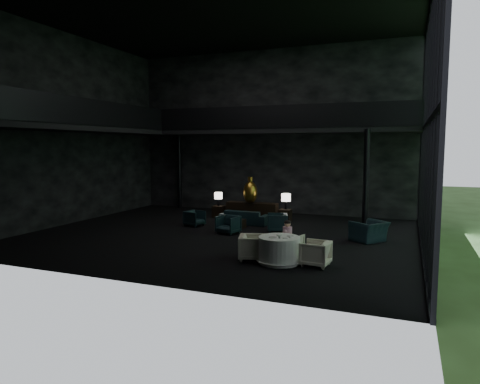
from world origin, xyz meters
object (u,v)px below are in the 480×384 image
(side_table_left, at_px, (219,211))
(dining_chair_east, at_px, (315,252))
(dining_chair_west, at_px, (253,246))
(child, at_px, (287,230))
(dining_chair_north, at_px, (290,244))
(lounge_armchair_west, at_px, (195,218))
(table_lamp_left, at_px, (218,196))
(side_table_right, at_px, (285,216))
(lounge_armchair_south, at_px, (228,224))
(sofa, at_px, (245,215))
(coffee_table, at_px, (233,224))
(console, at_px, (252,211))
(table_lamp_right, at_px, (286,198))
(window_armchair, at_px, (369,228))
(bronze_urn, at_px, (250,192))
(lounge_armchair_east, at_px, (277,222))
(dining_table, at_px, (279,252))

(side_table_left, height_order, dining_chair_east, dining_chair_east)
(dining_chair_west, xyz_separation_m, child, (0.76, 0.97, 0.34))
(side_table_left, bearing_deg, dining_chair_north, -48.63)
(lounge_armchair_west, bearing_deg, table_lamp_left, 11.52)
(side_table_right, bearing_deg, table_lamp_left, -179.65)
(dining_chair_east, bearing_deg, lounge_armchair_south, -122.98)
(sofa, distance_m, dining_chair_west, 5.78)
(side_table_right, distance_m, coffee_table, 2.76)
(coffee_table, bearing_deg, side_table_left, 125.72)
(console, height_order, sofa, sofa)
(table_lamp_right, distance_m, window_armchair, 4.74)
(side_table_left, bearing_deg, dining_chair_west, -58.15)
(sofa, distance_m, dining_chair_north, 5.36)
(bronze_urn, height_order, table_lamp_left, bronze_urn)
(side_table_right, height_order, child, child)
(table_lamp_right, distance_m, dining_chair_west, 6.65)
(sofa, height_order, coffee_table, sofa)
(sofa, distance_m, lounge_armchair_south, 2.12)
(console, xyz_separation_m, dining_chair_north, (3.27, -5.68, -0.05))
(lounge_armchair_east, bearing_deg, dining_table, -0.80)
(table_lamp_right, bearing_deg, dining_table, -76.13)
(console, xyz_separation_m, sofa, (0.14, -1.33, 0.02))
(child, bearing_deg, console, -60.63)
(table_lamp_left, distance_m, table_lamp_right, 3.20)
(coffee_table, bearing_deg, lounge_armchair_west, -177.35)
(table_lamp_right, bearing_deg, coffee_table, -123.19)
(child, bearing_deg, side_table_right, -73.89)
(table_lamp_left, bearing_deg, side_table_right, 0.35)
(bronze_urn, xyz_separation_m, dining_chair_west, (2.43, -6.39, -0.84))
(side_table_left, distance_m, lounge_armchair_east, 4.17)
(lounge_armchair_east, bearing_deg, lounge_armchair_west, -106.20)
(table_lamp_right, height_order, lounge_armchair_east, table_lamp_right)
(lounge_armchair_west, relative_size, window_armchair, 0.58)
(window_armchair, distance_m, dining_table, 4.35)
(table_lamp_right, xyz_separation_m, dining_chair_west, (0.83, -6.57, -0.62))
(console, relative_size, lounge_armchair_east, 3.01)
(coffee_table, bearing_deg, bronze_urn, 91.20)
(dining_chair_east, height_order, child, child)
(dining_chair_north, bearing_deg, sofa, -38.58)
(sofa, relative_size, dining_chair_east, 2.70)
(side_table_right, relative_size, lounge_armchair_south, 0.74)
(lounge_armchair_east, height_order, dining_chair_west, dining_chair_west)
(window_armchair, bearing_deg, coffee_table, -58.78)
(lounge_armchair_east, bearing_deg, sofa, -139.45)
(bronze_urn, bearing_deg, lounge_armchair_west, -125.50)
(dining_chair_east, bearing_deg, console, -141.71)
(table_lamp_left, bearing_deg, table_lamp_right, 2.07)
(child, bearing_deg, dining_chair_east, 138.57)
(sofa, bearing_deg, side_table_left, -32.91)
(table_lamp_right, height_order, dining_chair_north, table_lamp_right)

